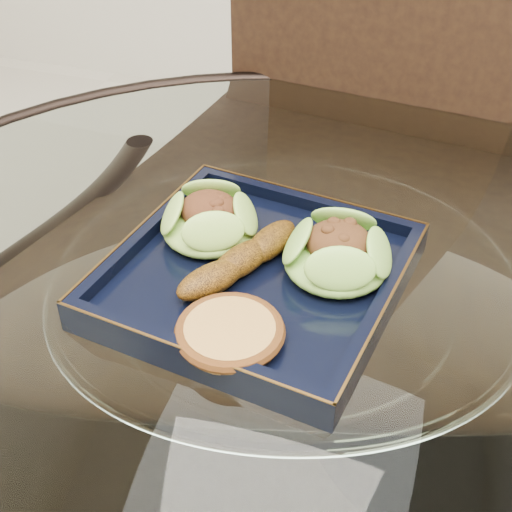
% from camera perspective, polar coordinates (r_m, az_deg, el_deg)
% --- Properties ---
extents(dining_table, '(1.13, 1.13, 0.77)m').
position_cam_1_polar(dining_table, '(0.80, 1.91, -13.66)').
color(dining_table, white).
rests_on(dining_table, ground).
extents(dining_chair, '(0.50, 0.50, 1.05)m').
position_cam_1_polar(dining_chair, '(1.09, 5.99, 1.90)').
color(dining_chair, black).
rests_on(dining_chair, ground).
extents(navy_plate, '(0.31, 0.31, 0.02)m').
position_cam_1_polar(navy_plate, '(0.71, -0.00, -1.91)').
color(navy_plate, black).
rests_on(navy_plate, dining_table).
extents(lettuce_wrap_left, '(0.10, 0.10, 0.04)m').
position_cam_1_polar(lettuce_wrap_left, '(0.74, -3.75, 2.67)').
color(lettuce_wrap_left, '#609A2C').
rests_on(lettuce_wrap_left, navy_plate).
extents(lettuce_wrap_right, '(0.13, 0.13, 0.04)m').
position_cam_1_polar(lettuce_wrap_right, '(0.69, 6.51, -0.04)').
color(lettuce_wrap_right, '#5D9F2E').
rests_on(lettuce_wrap_right, navy_plate).
extents(roasted_plantain, '(0.09, 0.15, 0.03)m').
position_cam_1_polar(roasted_plantain, '(0.69, -1.15, -0.32)').
color(roasted_plantain, '#643B0A').
rests_on(roasted_plantain, navy_plate).
extents(crumb_patty, '(0.10, 0.10, 0.02)m').
position_cam_1_polar(crumb_patty, '(0.63, -2.10, -6.20)').
color(crumb_patty, gold).
rests_on(crumb_patty, navy_plate).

